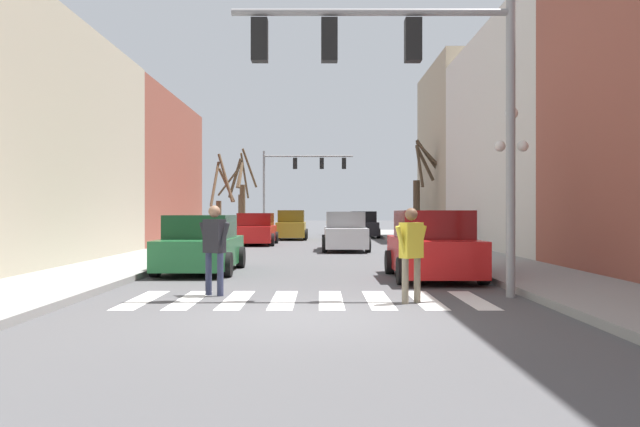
{
  "coord_description": "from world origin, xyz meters",
  "views": [
    {
      "loc": [
        0.24,
        -9.9,
        1.66
      ],
      "look_at": [
        0.15,
        29.44,
        1.6
      ],
      "focal_mm": 35.0,
      "sensor_mm": 36.0,
      "label": 1
    }
  ],
  "objects_px": {
    "street_lamp_right_corner": "(513,154)",
    "street_tree_right_mid": "(244,200)",
    "street_tree_left_far": "(222,201)",
    "traffic_signal_near": "(408,73)",
    "traffic_signal_far": "(298,172)",
    "pedestrian_waiting_at_curb": "(216,242)",
    "car_driving_toward_lane": "(346,232)",
    "pedestrian_on_right_sidewalk": "(454,226)",
    "car_at_intersection": "(203,245)",
    "car_parked_left_near": "(364,225)",
    "car_driving_away_lane": "(293,226)",
    "car_parked_right_far": "(434,247)",
    "car_parked_right_near": "(257,230)",
    "street_tree_right_far": "(424,191)",
    "pedestrian_on_left_sidewalk": "(413,247)",
    "street_tree_left_near": "(241,200)"
  },
  "relations": [
    {
      "from": "street_tree_right_far",
      "to": "pedestrian_on_left_sidewalk",
      "type": "bearing_deg",
      "value": -99.75
    },
    {
      "from": "car_parked_right_far",
      "to": "car_parked_left_near",
      "type": "relative_size",
      "value": 0.87
    },
    {
      "from": "street_lamp_right_corner",
      "to": "pedestrian_on_left_sidewalk",
      "type": "relative_size",
      "value": 2.55
    },
    {
      "from": "car_driving_toward_lane",
      "to": "pedestrian_on_right_sidewalk",
      "type": "bearing_deg",
      "value": -96.08
    },
    {
      "from": "street_lamp_right_corner",
      "to": "pedestrian_waiting_at_curb",
      "type": "relative_size",
      "value": 2.47
    },
    {
      "from": "traffic_signal_near",
      "to": "car_parked_right_near",
      "type": "xyz_separation_m",
      "value": [
        -5.01,
        19.89,
        -3.64
      ]
    },
    {
      "from": "street_lamp_right_corner",
      "to": "street_tree_left_far",
      "type": "height_order",
      "value": "street_tree_left_far"
    },
    {
      "from": "car_parked_left_near",
      "to": "street_tree_left_far",
      "type": "relative_size",
      "value": 0.97
    },
    {
      "from": "street_lamp_right_corner",
      "to": "car_driving_toward_lane",
      "type": "bearing_deg",
      "value": 112.98
    },
    {
      "from": "pedestrian_on_right_sidewalk",
      "to": "pedestrian_waiting_at_curb",
      "type": "bearing_deg",
      "value": 148.27
    },
    {
      "from": "traffic_signal_near",
      "to": "car_driving_away_lane",
      "type": "xyz_separation_m",
      "value": [
        -3.46,
        26.12,
        -3.57
      ]
    },
    {
      "from": "street_tree_left_far",
      "to": "traffic_signal_far",
      "type": "bearing_deg",
      "value": 71.19
    },
    {
      "from": "traffic_signal_near",
      "to": "pedestrian_waiting_at_curb",
      "type": "distance_m",
      "value": 5.08
    },
    {
      "from": "car_parked_right_near",
      "to": "pedestrian_on_right_sidewalk",
      "type": "relative_size",
      "value": 2.88
    },
    {
      "from": "car_parked_left_near",
      "to": "street_tree_left_far",
      "type": "height_order",
      "value": "street_tree_left_far"
    },
    {
      "from": "street_lamp_right_corner",
      "to": "pedestrian_waiting_at_curb",
      "type": "xyz_separation_m",
      "value": [
        -7.46,
        -4.89,
        -2.23
      ]
    },
    {
      "from": "car_driving_away_lane",
      "to": "street_tree_right_mid",
      "type": "xyz_separation_m",
      "value": [
        -3.55,
        4.45,
        1.72
      ]
    },
    {
      "from": "car_driving_away_lane",
      "to": "car_parked_right_near",
      "type": "xyz_separation_m",
      "value": [
        -1.55,
        -6.23,
        -0.07
      ]
    },
    {
      "from": "car_parked_right_far",
      "to": "street_tree_left_far",
      "type": "distance_m",
      "value": 21.63
    },
    {
      "from": "traffic_signal_near",
      "to": "car_parked_left_near",
      "type": "bearing_deg",
      "value": 87.73
    },
    {
      "from": "traffic_signal_near",
      "to": "pedestrian_on_right_sidewalk",
      "type": "relative_size",
      "value": 3.87
    },
    {
      "from": "pedestrian_on_right_sidewalk",
      "to": "street_tree_right_mid",
      "type": "height_order",
      "value": "street_tree_right_mid"
    },
    {
      "from": "traffic_signal_far",
      "to": "street_tree_left_near",
      "type": "bearing_deg",
      "value": -149.53
    },
    {
      "from": "street_tree_right_mid",
      "to": "car_driving_away_lane",
      "type": "bearing_deg",
      "value": -51.4
    },
    {
      "from": "traffic_signal_near",
      "to": "pedestrian_waiting_at_curb",
      "type": "bearing_deg",
      "value": 176.12
    },
    {
      "from": "car_parked_left_near",
      "to": "car_driving_away_lane",
      "type": "bearing_deg",
      "value": 124.84
    },
    {
      "from": "car_driving_toward_lane",
      "to": "car_driving_away_lane",
      "type": "height_order",
      "value": "car_driving_away_lane"
    },
    {
      "from": "pedestrian_waiting_at_curb",
      "to": "street_tree_right_mid",
      "type": "bearing_deg",
      "value": 128.05
    },
    {
      "from": "car_driving_toward_lane",
      "to": "street_tree_right_far",
      "type": "xyz_separation_m",
      "value": [
        4.88,
        9.07,
        2.16
      ]
    },
    {
      "from": "car_parked_right_far",
      "to": "street_tree_left_far",
      "type": "bearing_deg",
      "value": 23.2
    },
    {
      "from": "traffic_signal_near",
      "to": "pedestrian_on_right_sidewalk",
      "type": "bearing_deg",
      "value": 74.59
    },
    {
      "from": "street_tree_left_near",
      "to": "pedestrian_waiting_at_curb",
      "type": "bearing_deg",
      "value": -83.49
    },
    {
      "from": "car_at_intersection",
      "to": "pedestrian_on_right_sidewalk",
      "type": "distance_m",
      "value": 13.13
    },
    {
      "from": "car_parked_right_near",
      "to": "street_tree_left_far",
      "type": "xyz_separation_m",
      "value": [
        -2.36,
        3.33,
        1.53
      ]
    },
    {
      "from": "traffic_signal_far",
      "to": "pedestrian_on_left_sidewalk",
      "type": "relative_size",
      "value": 3.89
    },
    {
      "from": "car_driving_away_lane",
      "to": "street_tree_left_far",
      "type": "xyz_separation_m",
      "value": [
        -3.92,
        -2.9,
        1.47
      ]
    },
    {
      "from": "car_parked_right_far",
      "to": "street_tree_right_mid",
      "type": "xyz_separation_m",
      "value": [
        -8.13,
        27.18,
        1.75
      ]
    },
    {
      "from": "car_at_intersection",
      "to": "street_lamp_right_corner",
      "type": "bearing_deg",
      "value": -90.09
    },
    {
      "from": "traffic_signal_far",
      "to": "street_lamp_right_corner",
      "type": "bearing_deg",
      "value": -76.56
    },
    {
      "from": "car_parked_right_far",
      "to": "street_tree_left_far",
      "type": "xyz_separation_m",
      "value": [
        -8.5,
        19.83,
        1.5
      ]
    },
    {
      "from": "street_lamp_right_corner",
      "to": "street_tree_right_mid",
      "type": "bearing_deg",
      "value": 112.73
    },
    {
      "from": "traffic_signal_far",
      "to": "car_at_intersection",
      "type": "xyz_separation_m",
      "value": [
        -1.58,
        -29.61,
        -3.95
      ]
    },
    {
      "from": "car_parked_right_far",
      "to": "traffic_signal_near",
      "type": "bearing_deg",
      "value": 161.64
    },
    {
      "from": "car_parked_right_near",
      "to": "street_tree_right_far",
      "type": "relative_size",
      "value": 0.77
    },
    {
      "from": "traffic_signal_near",
      "to": "traffic_signal_far",
      "type": "distance_m",
      "value": 34.95
    },
    {
      "from": "car_driving_toward_lane",
      "to": "car_at_intersection",
      "type": "bearing_deg",
      "value": 156.18
    },
    {
      "from": "car_driving_away_lane",
      "to": "pedestrian_on_left_sidewalk",
      "type": "relative_size",
      "value": 2.35
    },
    {
      "from": "car_driving_away_lane",
      "to": "car_parked_right_far",
      "type": "bearing_deg",
      "value": 11.4
    },
    {
      "from": "street_tree_right_mid",
      "to": "pedestrian_on_right_sidewalk",
      "type": "bearing_deg",
      "value": -55.21
    },
    {
      "from": "car_driving_toward_lane",
      "to": "car_parked_right_near",
      "type": "xyz_separation_m",
      "value": [
        -4.41,
        4.73,
        -0.03
      ]
    }
  ]
}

